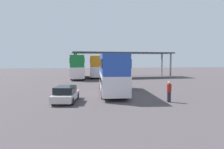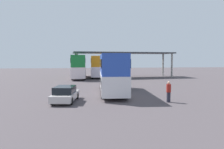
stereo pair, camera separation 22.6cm
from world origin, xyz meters
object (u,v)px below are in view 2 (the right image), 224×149
object	(u,v)px
double_decker_main	(112,72)
pedestrian_waiting	(169,92)
parked_hatchback	(65,94)
double_decker_near_canopy	(79,66)
double_decker_mid_row	(99,66)

from	to	relation	value
double_decker_main	pedestrian_waiting	bearing A→B (deg)	-139.48
double_decker_main	parked_hatchback	world-z (taller)	double_decker_main
double_decker_main	parked_hatchback	distance (m)	6.35
double_decker_main	pedestrian_waiting	distance (m)	6.94
parked_hatchback	double_decker_near_canopy	world-z (taller)	double_decker_near_canopy
parked_hatchback	double_decker_near_canopy	size ratio (longest dim) A/B	0.37
parked_hatchback	pedestrian_waiting	xyz separation A→B (m)	(8.66, -1.41, 0.22)
double_decker_near_canopy	double_decker_mid_row	bearing A→B (deg)	-60.21
double_decker_main	double_decker_near_canopy	world-z (taller)	double_decker_near_canopy
parked_hatchback	double_decker_mid_row	distance (m)	25.27
double_decker_near_canopy	pedestrian_waiting	distance (m)	25.15
double_decker_main	parked_hatchback	xyz separation A→B (m)	(-4.62, -4.05, -1.60)
double_decker_mid_row	double_decker_main	bearing A→B (deg)	-173.11
double_decker_main	double_decker_mid_row	xyz separation A→B (m)	(0.36, 20.66, 0.08)
double_decker_main	double_decker_mid_row	bearing A→B (deg)	3.07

